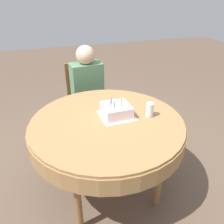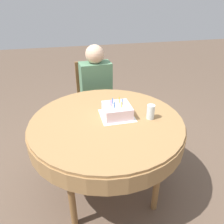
# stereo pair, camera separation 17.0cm
# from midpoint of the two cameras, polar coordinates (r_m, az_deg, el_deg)

# --- Properties ---
(ground_plane) EXTENTS (12.00, 12.00, 0.00)m
(ground_plane) POSITION_cam_midpoint_polar(r_m,az_deg,el_deg) (2.17, 1.15, -18.57)
(ground_plane) COLOR brown
(dining_table) EXTENTS (1.22, 1.22, 0.72)m
(dining_table) POSITION_cam_midpoint_polar(r_m,az_deg,el_deg) (1.75, 1.36, -4.43)
(dining_table) COLOR #9E7547
(dining_table) RESTS_ON ground_plane
(chair) EXTENTS (0.47, 0.47, 0.88)m
(chair) POSITION_cam_midpoint_polar(r_m,az_deg,el_deg) (2.69, -2.67, 4.13)
(chair) COLOR brown
(chair) RESTS_ON ground_plane
(person) EXTENTS (0.36, 0.31, 1.11)m
(person) POSITION_cam_midpoint_polar(r_m,az_deg,el_deg) (2.53, -2.20, 7.24)
(person) COLOR #DBB293
(person) RESTS_ON ground_plane
(napkin) EXTENTS (0.26, 0.26, 0.00)m
(napkin) POSITION_cam_midpoint_polar(r_m,az_deg,el_deg) (1.77, 4.06, -1.01)
(napkin) COLOR white
(napkin) RESTS_ON dining_table
(birthday_cake) EXTENTS (0.21, 0.21, 0.14)m
(birthday_cake) POSITION_cam_midpoint_polar(r_m,az_deg,el_deg) (1.74, 4.11, 0.34)
(birthday_cake) COLOR silver
(birthday_cake) RESTS_ON dining_table
(drinking_glass) EXTENTS (0.06, 0.06, 0.12)m
(drinking_glass) POSITION_cam_midpoint_polar(r_m,az_deg,el_deg) (1.74, 12.84, -0.04)
(drinking_glass) COLOR silver
(drinking_glass) RESTS_ON dining_table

